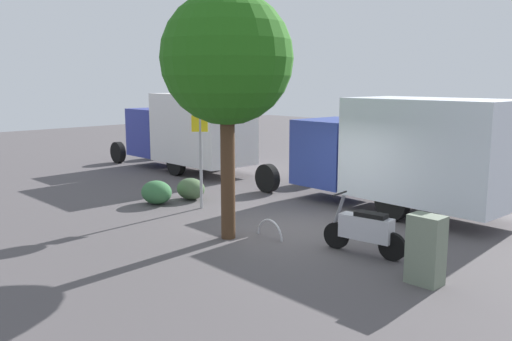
% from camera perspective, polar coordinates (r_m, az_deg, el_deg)
% --- Properties ---
extents(ground_plane, '(60.00, 60.00, 0.00)m').
position_cam_1_polar(ground_plane, '(12.90, 4.34, -6.15)').
color(ground_plane, '#4E494B').
extents(box_truck_near, '(7.61, 2.55, 3.04)m').
position_cam_1_polar(box_truck_near, '(14.75, 14.89, 2.11)').
color(box_truck_near, black).
rests_on(box_truck_near, ground).
extents(box_truck_far, '(7.03, 2.31, 3.00)m').
position_cam_1_polar(box_truck_far, '(20.87, -7.27, 4.40)').
color(box_truck_far, black).
rests_on(box_truck_far, ground).
extents(motorcycle, '(1.81, 0.57, 1.20)m').
position_cam_1_polar(motorcycle, '(11.07, 11.54, -6.18)').
color(motorcycle, black).
rests_on(motorcycle, ground).
extents(stop_sign, '(0.71, 0.33, 3.36)m').
position_cam_1_polar(stop_sign, '(14.56, -5.98, 4.60)').
color(stop_sign, '#9E9EA3').
rests_on(stop_sign, ground).
extents(street_tree, '(2.84, 2.84, 5.37)m').
position_cam_1_polar(street_tree, '(11.63, -3.12, 11.68)').
color(street_tree, '#47301E').
rests_on(street_tree, ground).
extents(utility_cabinet, '(0.59, 0.41, 1.22)m').
position_cam_1_polar(utility_cabinet, '(9.76, 17.60, -8.04)').
color(utility_cabinet, slate).
rests_on(utility_cabinet, ground).
extents(bike_rack_hoop, '(0.85, 0.12, 0.85)m').
position_cam_1_polar(bike_rack_hoop, '(12.15, 1.46, -7.12)').
color(bike_rack_hoop, '#B7B7BC').
rests_on(bike_rack_hoop, ground).
extents(shrub_near_sign, '(0.98, 0.80, 0.67)m').
position_cam_1_polar(shrub_near_sign, '(15.55, -10.53, -2.29)').
color(shrub_near_sign, '#356A3D').
rests_on(shrub_near_sign, ground).
extents(shrub_mid_verge, '(0.93, 0.76, 0.63)m').
position_cam_1_polar(shrub_mid_verge, '(15.99, -6.94, -1.94)').
color(shrub_mid_verge, '#46603D').
rests_on(shrub_mid_verge, ground).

